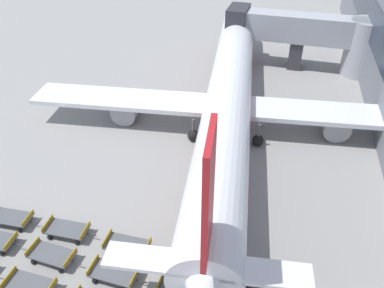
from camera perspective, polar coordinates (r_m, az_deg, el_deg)
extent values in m
plane|color=gray|center=(40.23, -18.89, 3.65)|extent=(500.00, 500.00, 0.00)
cylinder|color=#A8AAB2|center=(50.64, 24.68, 13.14)|extent=(4.35, 4.35, 6.63)
cube|color=#A8AAB2|center=(49.53, 16.13, 16.63)|extent=(15.54, 3.56, 3.19)
cube|color=#2D2D33|center=(50.15, 6.96, 17.94)|extent=(2.58, 4.45, 3.83)
cube|color=#38383D|center=(50.63, 15.51, 13.10)|extent=(1.71, 2.68, 3.44)
cylinder|color=white|center=(36.72, 5.77, 8.32)|extent=(8.55, 43.52, 4.14)
sphere|color=white|center=(56.87, 7.12, 18.21)|extent=(3.93, 3.93, 3.93)
cone|color=white|center=(20.03, 1.86, -20.91)|extent=(4.42, 5.34, 3.93)
cube|color=red|center=(16.37, 2.53, -8.11)|extent=(0.60, 3.12, 6.65)
cube|color=white|center=(19.97, 2.17, -18.05)|extent=(10.73, 2.66, 0.24)
cube|color=white|center=(35.64, 5.52, 5.73)|extent=(38.16, 7.81, 0.44)
cylinder|color=gray|center=(37.63, 20.90, 3.18)|extent=(2.82, 3.72, 2.48)
cylinder|color=gray|center=(38.14, -9.82, 5.61)|extent=(2.82, 3.72, 2.48)
cube|color=red|center=(37.06, 5.70, 7.32)|extent=(8.19, 39.22, 0.74)
cylinder|color=#56565B|center=(49.74, 6.57, 13.35)|extent=(0.24, 0.24, 1.73)
sphere|color=black|center=(50.07, 6.51, 12.44)|extent=(1.07, 1.07, 1.07)
cylinder|color=#56565B|center=(33.97, 10.15, 1.74)|extent=(0.24, 0.24, 1.73)
sphere|color=black|center=(34.46, 10.00, 0.54)|extent=(1.07, 1.07, 1.07)
cylinder|color=#56565B|center=(34.14, 0.17, 2.54)|extent=(0.24, 0.24, 1.73)
sphere|color=black|center=(34.62, 0.17, 1.34)|extent=(1.07, 1.07, 1.07)
cube|color=#515459|center=(25.24, -23.49, -19.10)|extent=(2.92, 1.52, 0.10)
cube|color=olive|center=(25.82, -26.19, -17.74)|extent=(0.13, 1.43, 0.32)
sphere|color=black|center=(25.29, -20.55, -19.35)|extent=(0.36, 0.36, 0.36)
sphere|color=black|center=(26.28, -24.35, -17.86)|extent=(0.36, 0.36, 0.36)
cube|color=olive|center=(27.70, -25.90, -13.13)|extent=(0.11, 1.43, 0.32)
cube|color=#333338|center=(27.72, -25.05, -13.80)|extent=(0.70, 0.07, 0.06)
sphere|color=black|center=(28.04, -26.94, -14.58)|extent=(0.36, 0.36, 0.36)
sphere|color=black|center=(28.60, -25.56, -12.88)|extent=(0.36, 0.36, 0.36)
cube|color=#515459|center=(26.23, -20.60, -15.44)|extent=(2.98, 1.64, 0.10)
cube|color=olive|center=(25.39, -18.07, -16.16)|extent=(0.19, 1.43, 0.32)
cube|color=olive|center=(26.81, -23.16, -14.16)|extent=(0.19, 1.43, 0.32)
cube|color=#333338|center=(25.47, -17.18, -16.91)|extent=(0.70, 0.11, 0.06)
sphere|color=black|center=(25.75, -19.34, -17.64)|extent=(0.36, 0.36, 0.36)
sphere|color=black|center=(26.29, -17.83, -15.74)|extent=(0.36, 0.36, 0.36)
sphere|color=black|center=(26.76, -22.99, -16.13)|extent=(0.36, 0.36, 0.36)
sphere|color=black|center=(27.29, -21.44, -14.36)|extent=(0.36, 0.36, 0.36)
cube|color=#515459|center=(24.33, -11.83, -18.63)|extent=(2.94, 1.56, 0.10)
cube|color=olive|center=(23.70, -8.71, -19.30)|extent=(0.15, 1.43, 0.32)
cube|color=olive|center=(24.69, -14.92, -17.35)|extent=(0.15, 1.43, 0.32)
cube|color=#333338|center=(23.86, -7.73, -20.02)|extent=(0.70, 0.09, 0.06)
sphere|color=black|center=(24.60, -8.86, -18.74)|extent=(0.36, 0.36, 0.36)
sphere|color=black|center=(24.71, -14.58, -19.48)|extent=(0.36, 0.36, 0.36)
sphere|color=black|center=(25.28, -13.22, -17.41)|extent=(0.36, 0.36, 0.36)
cube|color=olive|center=(23.34, -4.85, -20.12)|extent=(0.16, 1.43, 0.32)
sphere|color=black|center=(24.04, -3.30, -20.02)|extent=(0.36, 0.36, 0.36)
cube|color=#515459|center=(29.62, -25.91, -10.01)|extent=(2.93, 1.53, 0.10)
cube|color=olive|center=(28.74, -23.73, -10.31)|extent=(0.13, 1.43, 0.32)
cube|color=#333338|center=(28.76, -22.92, -10.94)|extent=(0.70, 0.09, 0.06)
sphere|color=black|center=(29.02, -24.74, -11.76)|extent=(0.36, 0.36, 0.36)
sphere|color=black|center=(29.65, -23.50, -10.15)|extent=(0.36, 0.36, 0.36)
sphere|color=black|center=(30.73, -26.66, -9.33)|extent=(0.36, 0.36, 0.36)
cube|color=#515459|center=(27.37, -18.55, -12.18)|extent=(2.91, 1.48, 0.10)
cube|color=olive|center=(26.62, -15.96, -12.54)|extent=(0.11, 1.43, 0.32)
cube|color=olive|center=(27.87, -21.18, -11.22)|extent=(0.11, 1.43, 0.32)
cube|color=#333338|center=(26.71, -15.08, -13.20)|extent=(0.70, 0.07, 0.06)
sphere|color=black|center=(26.87, -17.10, -14.10)|extent=(0.36, 0.36, 0.36)
sphere|color=black|center=(27.54, -15.95, -12.29)|extent=(0.36, 0.36, 0.36)
sphere|color=black|center=(27.77, -20.85, -13.09)|extent=(0.36, 0.36, 0.36)
sphere|color=black|center=(28.41, -19.63, -11.37)|extent=(0.36, 0.36, 0.36)
cube|color=#515459|center=(25.49, -9.86, -14.88)|extent=(2.90, 1.47, 0.10)
cube|color=olive|center=(24.92, -6.85, -15.32)|extent=(0.10, 1.43, 0.32)
cube|color=olive|center=(25.82, -12.84, -13.82)|extent=(0.10, 1.43, 0.32)
cube|color=#333338|center=(25.07, -5.93, -16.00)|extent=(0.70, 0.07, 0.06)
sphere|color=black|center=(25.14, -8.13, -16.97)|extent=(0.36, 0.36, 0.36)
sphere|color=black|center=(25.82, -7.11, -14.94)|extent=(0.36, 0.36, 0.36)
sphere|color=black|center=(25.79, -12.45, -15.84)|extent=(0.36, 0.36, 0.36)
sphere|color=black|center=(26.45, -11.31, -13.91)|extent=(0.36, 0.36, 0.36)
cube|color=#515459|center=(24.41, 0.44, -17.25)|extent=(2.91, 1.49, 0.10)
cube|color=olive|center=(24.07, 3.82, -17.61)|extent=(0.11, 1.43, 0.32)
cube|color=olive|center=(24.50, -2.85, -16.24)|extent=(0.11, 1.43, 0.32)
cube|color=#333338|center=(24.30, 4.74, -18.25)|extent=(0.70, 0.08, 0.06)
sphere|color=black|center=(24.22, 2.49, -19.36)|extent=(0.36, 0.36, 0.36)
sphere|color=black|center=(24.93, 3.16, -17.16)|extent=(0.36, 0.36, 0.36)
sphere|color=black|center=(24.53, -2.34, -18.35)|extent=(0.36, 0.36, 0.36)
sphere|color=black|center=(25.23, -1.49, -16.21)|extent=(0.36, 0.36, 0.36)
cube|color=#515459|center=(24.16, 11.20, -19.05)|extent=(2.89, 1.46, 0.10)
cube|color=olive|center=(24.08, 14.75, -19.20)|extent=(0.10, 1.43, 0.32)
cube|color=olive|center=(23.98, 7.77, -18.25)|extent=(0.10, 1.43, 0.32)
cube|color=#333338|center=(24.38, 15.59, -19.77)|extent=(0.70, 0.07, 0.06)
sphere|color=black|center=(24.87, 13.66, -18.75)|extent=(0.36, 0.36, 0.36)
sphere|color=black|center=(24.09, 8.42, -20.36)|extent=(0.36, 0.36, 0.36)
sphere|color=black|center=(24.80, 8.81, -18.09)|extent=(0.36, 0.36, 0.36)
cube|color=white|center=(29.84, 0.77, -6.52)|extent=(4.11, 37.03, 0.01)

